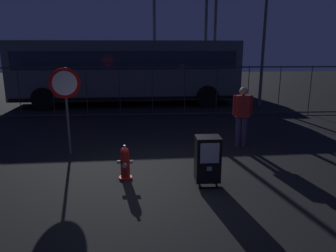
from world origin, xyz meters
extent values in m
plane|color=black|center=(0.00, 0.00, 0.00)|extent=(60.00, 60.00, 0.00)
cylinder|color=red|center=(-0.66, 0.22, 0.03)|extent=(0.28, 0.28, 0.05)
cylinder|color=red|center=(-0.66, 0.22, 0.33)|extent=(0.19, 0.19, 0.55)
sphere|color=red|center=(-0.66, 0.22, 0.60)|extent=(0.19, 0.19, 0.19)
cylinder|color=gray|center=(-0.66, 0.22, 0.72)|extent=(0.06, 0.06, 0.05)
cylinder|color=gray|center=(-0.66, 0.08, 0.35)|extent=(0.09, 0.08, 0.09)
cylinder|color=gray|center=(-0.79, 0.22, 0.38)|extent=(0.07, 0.07, 0.07)
cylinder|color=gray|center=(-0.53, 0.22, 0.38)|extent=(0.07, 0.07, 0.07)
cylinder|color=black|center=(0.83, -0.34, 0.06)|extent=(0.04, 0.04, 0.12)
cylinder|color=black|center=(1.17, -0.34, 0.06)|extent=(0.04, 0.04, 0.12)
cylinder|color=black|center=(0.83, -0.06, 0.06)|extent=(0.04, 0.04, 0.12)
cylinder|color=black|center=(1.17, -0.06, 0.06)|extent=(0.04, 0.04, 0.12)
cube|color=black|center=(1.00, -0.20, 0.57)|extent=(0.48, 0.40, 0.90)
cube|color=#B2B7BF|center=(1.00, -0.41, 0.75)|extent=(0.36, 0.01, 0.40)
cube|color=gray|center=(1.00, -0.41, 0.43)|extent=(0.10, 0.02, 0.08)
cylinder|color=#4C4F54|center=(-2.21, 1.94, 1.10)|extent=(0.06, 0.06, 2.20)
cylinder|color=red|center=(-2.21, 1.92, 1.85)|extent=(0.71, 0.31, 0.76)
cylinder|color=white|center=(-2.21, 1.91, 1.85)|extent=(0.56, 0.23, 0.60)
cylinder|color=#382D51|center=(2.31, 2.30, 0.42)|extent=(0.14, 0.14, 0.85)
cylinder|color=#382D51|center=(2.49, 2.30, 0.42)|extent=(0.14, 0.14, 0.85)
cube|color=maroon|center=(2.40, 2.30, 1.15)|extent=(0.36, 0.20, 0.60)
sphere|color=tan|center=(2.40, 2.30, 1.56)|extent=(0.22, 0.22, 0.22)
cylinder|color=maroon|center=(2.17, 2.30, 1.18)|extent=(0.09, 0.09, 0.55)
cylinder|color=maroon|center=(2.63, 2.30, 1.18)|extent=(0.09, 0.09, 0.55)
cube|color=#2D2D33|center=(0.00, 6.50, 1.95)|extent=(18.00, 0.04, 0.05)
cube|color=#2D2D33|center=(0.00, 6.50, 0.10)|extent=(18.00, 0.04, 0.05)
cylinder|color=#2D2D33|center=(-5.14, 6.50, 1.00)|extent=(0.03, 0.03, 2.00)
cylinder|color=#2D2D33|center=(-3.86, 6.50, 1.00)|extent=(0.03, 0.03, 2.00)
cylinder|color=#2D2D33|center=(-2.57, 6.50, 1.00)|extent=(0.03, 0.03, 2.00)
cylinder|color=#2D2D33|center=(-1.29, 6.50, 1.00)|extent=(0.03, 0.03, 2.00)
cylinder|color=#2D2D33|center=(0.00, 6.50, 1.00)|extent=(0.03, 0.03, 2.00)
cylinder|color=#2D2D33|center=(1.29, 6.50, 1.00)|extent=(0.03, 0.03, 2.00)
cylinder|color=#2D2D33|center=(2.57, 6.50, 1.00)|extent=(0.03, 0.03, 2.00)
cylinder|color=#2D2D33|center=(3.86, 6.50, 1.00)|extent=(0.03, 0.03, 2.00)
cylinder|color=#2D2D33|center=(5.14, 6.50, 1.00)|extent=(0.03, 0.03, 2.00)
cylinder|color=#2D2D33|center=(6.43, 6.50, 1.00)|extent=(0.03, 0.03, 2.00)
cube|color=#4C5156|center=(-1.16, 9.50, 1.67)|extent=(10.59, 2.89, 2.65)
cube|color=#1E2838|center=(-1.16, 9.50, 2.15)|extent=(9.96, 2.89, 0.80)
cube|color=black|center=(-1.16, 9.50, 0.45)|extent=(10.38, 2.89, 0.16)
cylinder|color=black|center=(2.56, 8.39, 0.50)|extent=(1.01, 0.32, 1.00)
cylinder|color=black|center=(2.46, 10.88, 0.50)|extent=(1.01, 0.32, 1.00)
cylinder|color=black|center=(-4.79, 8.11, 0.50)|extent=(1.01, 0.32, 1.00)
cylinder|color=black|center=(-4.88, 10.61, 0.50)|extent=(1.01, 0.32, 1.00)
cube|color=#4C5156|center=(-0.34, 14.06, 1.67)|extent=(10.63, 3.10, 2.65)
cube|color=#1E2838|center=(-0.34, 14.06, 2.15)|extent=(10.00, 3.09, 0.80)
cube|color=black|center=(-0.34, 14.06, 0.45)|extent=(10.42, 3.10, 0.16)
cylinder|color=black|center=(3.25, 12.59, 0.50)|extent=(1.01, 0.34, 1.00)
cylinder|color=black|center=(3.40, 15.09, 0.50)|extent=(1.01, 0.34, 1.00)
cylinder|color=black|center=(-4.08, 13.02, 0.50)|extent=(1.01, 0.34, 1.00)
cylinder|color=black|center=(-3.94, 15.52, 0.50)|extent=(1.01, 0.34, 1.00)
cylinder|color=#4C4F54|center=(3.05, 9.58, 3.76)|extent=(0.14, 0.14, 7.52)
cylinder|color=#4C4F54|center=(2.58, 9.43, 3.56)|extent=(0.14, 0.14, 7.12)
cylinder|color=#4C4F54|center=(0.18, 10.32, 3.08)|extent=(0.14, 0.14, 6.16)
cylinder|color=#4C4F54|center=(5.03, 8.40, 3.48)|extent=(0.14, 0.14, 6.95)
camera|label=1|loc=(-0.14, -6.13, 2.71)|focal=34.24mm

